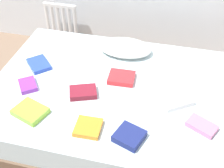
# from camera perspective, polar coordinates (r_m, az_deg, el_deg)

# --- Properties ---
(ground_plane) EXTENTS (8.00, 8.00, 0.00)m
(ground_plane) POSITION_cam_1_polar(r_m,az_deg,el_deg) (2.78, -0.25, -8.21)
(ground_plane) COLOR #7F6651
(bed) EXTENTS (2.00, 1.50, 0.50)m
(bed) POSITION_cam_1_polar(r_m,az_deg,el_deg) (2.60, -0.26, -4.61)
(bed) COLOR brown
(bed) RESTS_ON ground
(radiator) EXTENTS (0.40, 0.04, 0.48)m
(radiator) POSITION_cam_1_polar(r_m,az_deg,el_deg) (3.72, -9.71, 11.63)
(radiator) COLOR white
(radiator) RESTS_ON ground
(pillow) EXTENTS (0.50, 0.32, 0.10)m
(pillow) POSITION_cam_1_polar(r_m,az_deg,el_deg) (2.79, 2.53, 7.01)
(pillow) COLOR white
(pillow) RESTS_ON bed
(textbook_pink) EXTENTS (0.24, 0.20, 0.04)m
(textbook_pink) POSITION_cam_1_polar(r_m,az_deg,el_deg) (2.18, 16.92, -7.73)
(textbook_pink) COLOR pink
(textbook_pink) RESTS_ON bed
(textbook_red) EXTENTS (0.22, 0.19, 0.04)m
(textbook_red) POSITION_cam_1_polar(r_m,az_deg,el_deg) (2.48, 1.85, 1.22)
(textbook_red) COLOR red
(textbook_red) RESTS_ON bed
(textbook_blue) EXTENTS (0.27, 0.27, 0.03)m
(textbook_blue) POSITION_cam_1_polar(r_m,az_deg,el_deg) (2.71, -13.92, 3.73)
(textbook_blue) COLOR #2847B7
(textbook_blue) RESTS_ON bed
(textbook_white) EXTENTS (0.27, 0.25, 0.04)m
(textbook_white) POSITION_cam_1_polar(r_m,az_deg,el_deg) (2.31, 12.44, -3.37)
(textbook_white) COLOR white
(textbook_white) RESTS_ON bed
(textbook_maroon) EXTENTS (0.25, 0.21, 0.05)m
(textbook_maroon) POSITION_cam_1_polar(r_m,az_deg,el_deg) (2.35, -5.59, -1.59)
(textbook_maroon) COLOR maroon
(textbook_maroon) RESTS_ON bed
(textbook_orange) EXTENTS (0.19, 0.18, 0.04)m
(textbook_orange) POSITION_cam_1_polar(r_m,az_deg,el_deg) (2.09, -4.61, -8.35)
(textbook_orange) COLOR orange
(textbook_orange) RESTS_ON bed
(textbook_purple) EXTENTS (0.21, 0.22, 0.04)m
(textbook_purple) POSITION_cam_1_polar(r_m,az_deg,el_deg) (2.50, -15.92, -0.20)
(textbook_purple) COLOR purple
(textbook_purple) RESTS_ON bed
(textbook_lime) EXTENTS (0.28, 0.25, 0.04)m
(textbook_lime) POSITION_cam_1_polar(r_m,az_deg,el_deg) (2.27, -15.49, -5.12)
(textbook_lime) COLOR #8CC638
(textbook_lime) RESTS_ON bed
(textbook_navy) EXTENTS (0.23, 0.23, 0.05)m
(textbook_navy) POSITION_cam_1_polar(r_m,az_deg,el_deg) (2.03, 3.36, -10.00)
(textbook_navy) COLOR navy
(textbook_navy) RESTS_ON bed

